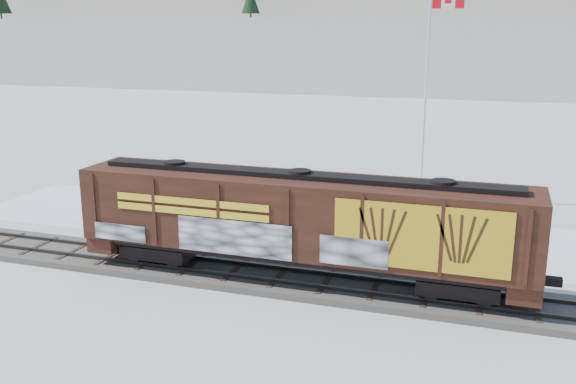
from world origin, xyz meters
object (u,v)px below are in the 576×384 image
(flagpole, at_px, (426,126))
(car_dark, at_px, (424,224))
(car_silver, at_px, (240,214))
(car_white, at_px, (300,215))
(hopper_railcar, at_px, (300,219))

(flagpole, bearing_deg, car_dark, -82.25)
(car_silver, height_order, car_white, car_white)
(flagpole, height_order, car_dark, flagpole)
(car_silver, xyz_separation_m, car_white, (3.20, 0.53, 0.07))
(car_silver, bearing_deg, car_dark, -74.68)
(flagpole, height_order, car_silver, flagpole)
(flagpole, height_order, car_white, flagpole)
(flagpole, xyz_separation_m, car_white, (-5.42, -7.38, -3.92))
(hopper_railcar, relative_size, car_dark, 3.77)
(hopper_railcar, bearing_deg, car_white, 107.16)
(hopper_railcar, xyz_separation_m, car_dark, (4.11, 7.81, -2.09))
(car_dark, bearing_deg, car_silver, 99.83)
(hopper_railcar, relative_size, flagpole, 1.47)
(car_dark, bearing_deg, car_white, 98.45)
(flagpole, relative_size, car_dark, 2.56)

